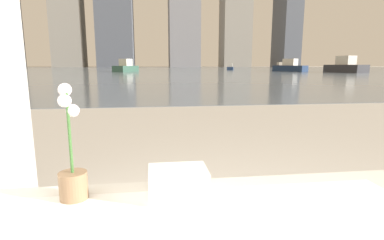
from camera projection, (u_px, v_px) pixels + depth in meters
name	position (u px, v px, depth m)	size (l,w,h in m)	color
potted_orchid	(72.00, 166.00, 1.21)	(0.11, 0.11, 0.47)	#8C6B4C
towel_stack	(178.00, 183.00, 1.25)	(0.24, 0.18, 0.12)	white
harbor_water	(153.00, 70.00, 60.98)	(180.00, 110.00, 0.01)	slate
harbor_boat_0	(280.00, 66.00, 86.63)	(1.60, 4.50, 1.68)	#2D2D33
harbor_boat_1	(230.00, 68.00, 56.96)	(2.05, 3.49, 1.24)	navy
harbor_boat_3	(345.00, 67.00, 38.52)	(2.93, 5.91, 2.12)	#2D2D33
harbor_boat_4	(290.00, 67.00, 44.55)	(4.09, 5.12, 1.86)	navy
harbor_boat_5	(126.00, 67.00, 42.23)	(3.41, 5.06, 1.80)	#335647
skyline_tower_1	(66.00, 7.00, 107.73)	(11.17, 7.53, 42.85)	gray
skyline_tower_2	(115.00, 18.00, 110.55)	(12.99, 12.44, 35.96)	#4C515B
skyline_tower_4	(236.00, 13.00, 115.98)	(10.81, 10.37, 41.31)	gray
skyline_tower_5	(288.00, 1.00, 117.82)	(7.02, 13.50, 51.12)	#4C515B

